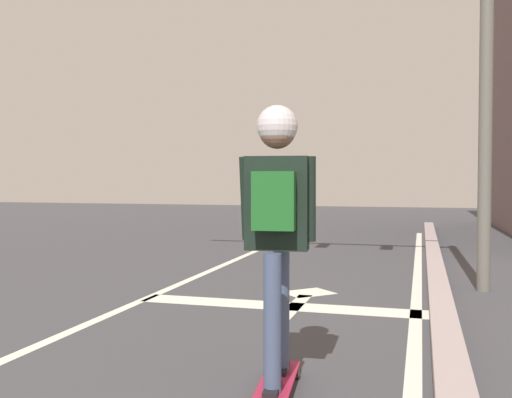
# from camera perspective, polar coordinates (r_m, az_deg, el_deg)

# --- Properties ---
(lane_line_center) EXTENTS (0.12, 20.00, 0.01)m
(lane_line_center) POSITION_cam_1_polar(r_m,az_deg,el_deg) (6.32, -13.53, -10.64)
(lane_line_center) COLOR silver
(lane_line_center) RESTS_ON ground
(lane_line_curbside) EXTENTS (0.12, 20.00, 0.01)m
(lane_line_curbside) POSITION_cam_1_polar(r_m,az_deg,el_deg) (5.54, 15.24, -12.43)
(lane_line_curbside) COLOR silver
(lane_line_curbside) RESTS_ON ground
(stop_bar) EXTENTS (3.14, 0.40, 0.01)m
(stop_bar) POSITION_cam_1_polar(r_m,az_deg,el_deg) (6.44, 2.36, -10.34)
(stop_bar) COLOR silver
(stop_bar) RESTS_ON ground
(lane_arrow_stem) EXTENTS (0.16, 1.40, 0.01)m
(lane_arrow_stem) POSITION_cam_1_polar(r_m,az_deg,el_deg) (6.36, 3.66, -10.50)
(lane_arrow_stem) COLOR silver
(lane_arrow_stem) RESTS_ON ground
(lane_arrow_head) EXTENTS (0.71, 0.71, 0.01)m
(lane_arrow_head) POSITION_cam_1_polar(r_m,az_deg,el_deg) (7.18, 5.11, -9.07)
(lane_arrow_head) COLOR silver
(lane_arrow_head) RESTS_ON ground
(curb_strip) EXTENTS (0.24, 24.00, 0.14)m
(curb_strip) POSITION_cam_1_polar(r_m,az_deg,el_deg) (5.53, 17.89, -11.78)
(curb_strip) COLOR #A89595
(curb_strip) RESTS_ON ground
(skateboard) EXTENTS (0.29, 0.87, 0.08)m
(skateboard) POSITION_cam_1_polar(r_m,az_deg,el_deg) (3.93, 2.06, -17.45)
(skateboard) COLOR #A6203F
(skateboard) RESTS_ON ground
(skater) EXTENTS (0.48, 0.64, 1.76)m
(skater) POSITION_cam_1_polar(r_m,az_deg,el_deg) (3.70, 2.04, -0.56)
(skater) COLOR #41506E
(skater) RESTS_ON skateboard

